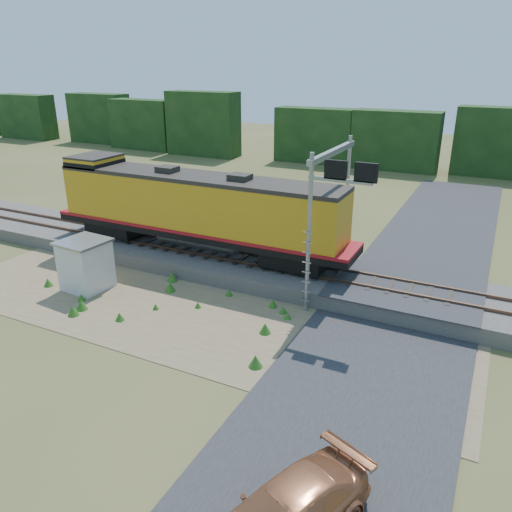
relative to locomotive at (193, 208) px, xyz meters
The scene contains 10 objects.
ground 8.45m from the locomotive, 50.50° to the right, with size 140.00×140.00×0.00m, color #475123.
ballast 5.73m from the locomotive, ahead, with size 70.00×5.00×0.80m, color slate.
rails 5.50m from the locomotive, ahead, with size 70.00×1.54×0.16m.
dirt_shoulder 7.05m from the locomotive, 61.82° to the right, with size 26.00×8.00×0.03m, color #8C7754.
road 13.44m from the locomotive, 23.76° to the right, with size 7.00×66.00×0.86m.
tree_line_north 32.38m from the locomotive, 81.21° to the left, with size 130.00×3.00×6.50m.
weed_clumps 6.91m from the locomotive, 76.23° to the right, with size 15.00×6.20×0.56m, color #31661D, non-canonical shape.
locomotive is the anchor object (origin of this frame).
shed 6.52m from the locomotive, 118.62° to the right, with size 2.37×2.37×2.62m.
signal_gantry 8.67m from the locomotive, ahead, with size 2.94×6.20×7.41m.
Camera 1 is at (10.22, -16.54, 10.95)m, focal length 35.00 mm.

